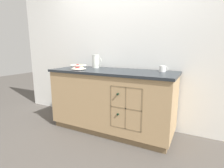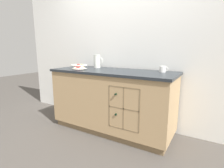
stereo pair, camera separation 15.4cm
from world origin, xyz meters
TOP-DOWN VIEW (x-y plane):
  - ground_plane at (0.00, 0.00)m, footprint 14.00×14.00m
  - back_wall at (0.00, 0.40)m, footprint 4.40×0.06m
  - kitchen_island at (0.00, -0.00)m, footprint 1.87×0.71m
  - fruit_bowl at (-0.50, -0.14)m, footprint 0.25×0.25m
  - white_pitcher at (-0.40, 0.19)m, footprint 0.17×0.11m
  - ceramic_mug at (0.70, 0.18)m, footprint 0.12×0.09m

SIDE VIEW (x-z plane):
  - ground_plane at x=0.00m, z-range 0.00..0.00m
  - kitchen_island at x=0.00m, z-range 0.01..0.94m
  - ceramic_mug at x=0.70m, z-range 0.94..1.02m
  - fruit_bowl at x=-0.50m, z-range 0.94..1.03m
  - white_pitcher at x=-0.40m, z-range 0.94..1.16m
  - back_wall at x=0.00m, z-range 0.00..2.55m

